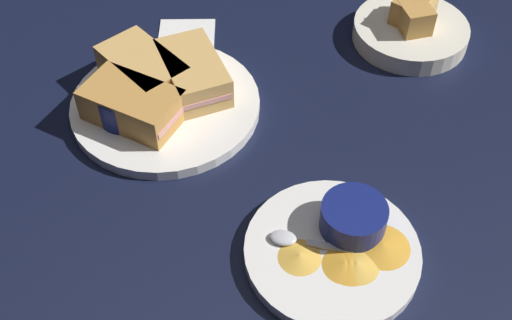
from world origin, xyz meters
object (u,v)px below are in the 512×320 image
Objects in this scene: sandwich_half_near at (193,73)px; sandwich_half_extra at (132,105)px; plate_sandwich_main at (166,105)px; sandwich_half_far at (143,70)px; bread_basket_rear at (411,27)px; spoon_by_gravy_ramekin at (294,240)px; ramekin_dark_sauce at (123,104)px; ramekin_light_gravy at (354,217)px; spoon_by_dark_ramekin at (159,96)px; plate_chips_companion at (332,252)px.

sandwich_half_extra is at bearing -50.68° from sandwich_half_near.
sandwich_half_far is (-3.95, -3.24, 3.20)cm from plate_sandwich_main.
bread_basket_rear is (-15.64, 37.54, 1.55)cm from plate_sandwich_main.
spoon_by_gravy_ramekin is at bearing 35.70° from sandwich_half_far.
ramekin_light_gravy is at bearing 56.85° from ramekin_dark_sauce.
bread_basket_rear is at bearing 105.99° from sandwich_half_far.
sandwich_half_extra is 1.29cm from ramekin_dark_sauce.
ramekin_dark_sauce is 6.03cm from spoon_by_dark_ramekin.
sandwich_half_near is at bearing 129.32° from plate_sandwich_main.
spoon_by_gravy_ramekin is 44.89cm from bread_basket_rear.
ramekin_dark_sauce is 0.35× the size of plate_chips_companion.
ramekin_dark_sauce is at bearing -15.82° from sandwich_half_far.
bread_basket_rear reaches higher than spoon_by_dark_ramekin.
spoon_by_gravy_ramekin is (-1.00, -4.43, 1.16)cm from plate_chips_companion.
sandwich_half_far is 7.23cm from sandwich_half_extra.
sandwich_half_far is 0.71× the size of plate_chips_companion.
plate_chips_companion is 4.69cm from spoon_by_gravy_ramekin.
sandwich_half_extra reaches higher than plate_sandwich_main.
plate_chips_companion is 1.15× the size of bread_basket_rear.
spoon_by_gravy_ramekin is at bearing -102.68° from plate_chips_companion.
ramekin_dark_sauce is 30.85cm from spoon_by_gravy_ramekin.
spoon_by_dark_ramekin is at bearing -139.22° from plate_chips_companion.
plate_chips_companion is at bearing 77.32° from spoon_by_gravy_ramekin.
sandwich_half_near reaches higher than spoon_by_dark_ramekin.
ramekin_light_gravy is (19.14, 29.31, -0.38)cm from ramekin_dark_sauce.
plate_chips_companion is (28.54, 17.54, -3.20)cm from sandwich_half_near.
bread_basket_rear reaches higher than spoon_by_gravy_ramekin.
sandwich_half_extra reaches higher than ramekin_light_gravy.
spoon_by_dark_ramekin is 1.09× the size of ramekin_light_gravy.
plate_chips_companion is at bearing 31.58° from sandwich_half_near.
plate_chips_companion is (25.87, 22.31, -1.16)cm from spoon_by_dark_ramekin.
sandwich_half_near is 1.01× the size of sandwich_half_far.
sandwich_half_far and sandwich_half_extra have the same top height.
ramekin_dark_sauce is at bearing -66.38° from bread_basket_rear.
spoon_by_dark_ramekin is (-3.81, 3.14, -2.04)cm from sandwich_half_extra.
bread_basket_rear reaches higher than sandwich_half_extra.
plate_sandwich_main is 1.53cm from spoon_by_dark_ramekin.
spoon_by_gravy_ramekin is at bearing -73.30° from ramekin_light_gravy.
ramekin_dark_sauce is 35.00cm from ramekin_light_gravy.
ramekin_light_gravy is at bearing 47.57° from spoon_by_dark_ramekin.
sandwich_half_far is 1.49× the size of spoon_by_gravy_ramekin.
plate_chips_companion is at bearing 49.08° from sandwich_half_extra.
plate_chips_companion is (22.24, 26.72, -3.11)cm from ramekin_dark_sauce.
plate_chips_companion is (22.06, 25.45, -3.20)cm from sandwich_half_extra.
spoon_by_dark_ramekin is (3.39, 2.42, -2.04)cm from sandwich_half_far.
bread_basket_rear is at bearing 110.27° from sandwich_half_near.
ramekin_light_gravy reaches higher than plate_sandwich_main.
sandwich_half_near is 2.04× the size of ramekin_dark_sauce.
sandwich_half_near and sandwich_half_far have the same top height.
sandwich_half_extra is at bearing -130.92° from plate_chips_companion.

